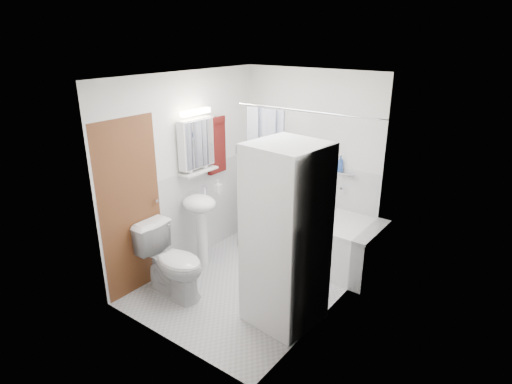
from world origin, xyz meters
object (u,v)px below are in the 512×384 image
Objects in this scene: washer_dryer at (286,236)px; toilet at (173,262)px; bathtub at (314,235)px; sink at (200,214)px.

toilet is (-1.24, -0.37, -0.54)m from washer_dryer.
toilet reaches higher than bathtub.
bathtub is 1.42m from washer_dryer.
sink is at bearing 174.91° from washer_dryer.
washer_dryer reaches higher than sink.
sink reaches higher than bathtub.
toilet is at bearing -74.13° from sink.
bathtub is at bearing -29.52° from toilet.
sink is at bearing 15.18° from toilet.
sink is 0.75m from toilet.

